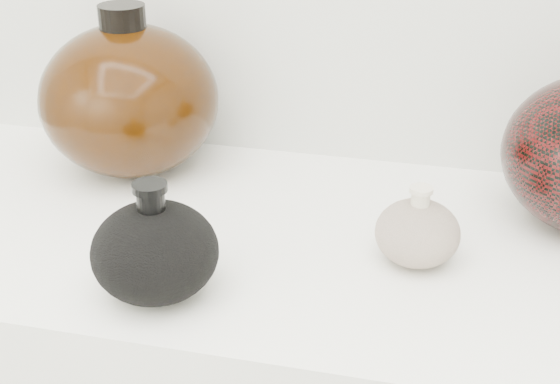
# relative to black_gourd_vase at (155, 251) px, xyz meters

# --- Properties ---
(black_gourd_vase) EXTENTS (0.14, 0.14, 0.14)m
(black_gourd_vase) POSITION_rel_black_gourd_vase_xyz_m (0.00, 0.00, 0.00)
(black_gourd_vase) COLOR black
(black_gourd_vase) RESTS_ON display_counter
(cream_gourd_vase) EXTENTS (0.11, 0.11, 0.10)m
(cream_gourd_vase) POSITION_rel_black_gourd_vase_xyz_m (0.27, 0.13, -0.02)
(cream_gourd_vase) COLOR #C2AE94
(cream_gourd_vase) RESTS_ON display_counter
(left_round_pot) EXTENTS (0.30, 0.30, 0.24)m
(left_round_pot) POSITION_rel_black_gourd_vase_xyz_m (-0.15, 0.30, 0.05)
(left_round_pot) COLOR black
(left_round_pot) RESTS_ON display_counter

